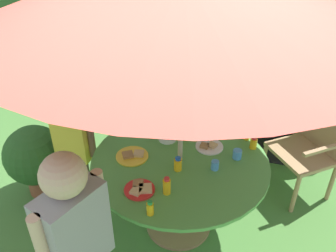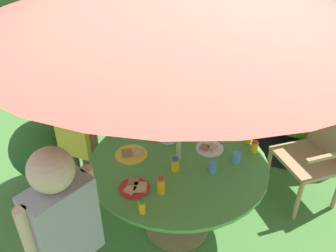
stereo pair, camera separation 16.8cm
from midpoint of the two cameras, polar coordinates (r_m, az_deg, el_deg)
The scene contains 22 objects.
ground_plane at distance 3.20m, azimuth 0.12°, elevation -15.74°, with size 10.00×10.00×0.02m, color #477A38.
hedge_backdrop at distance 5.58m, azimuth 0.34°, elevation 18.76°, with size 9.00×0.70×2.03m, color #33602D.
garden_table at distance 2.80m, azimuth 0.13°, elevation -8.00°, with size 1.35×1.35×0.72m.
wooden_chair at distance 3.42m, azimuth 20.87°, elevation -2.24°, with size 0.62×0.65×0.99m.
dome_tent at distance 4.43m, azimuth 17.91°, elevation 9.08°, with size 2.28×2.28×1.44m.
potted_plant at distance 3.47m, azimuth -21.89°, elevation -4.66°, with size 0.55×0.55×0.71m.
child_in_blue_shirt at distance 3.54m, azimuth -1.09°, elevation 5.55°, with size 0.20×0.41×1.20m.
child_in_yellow_shirt at distance 3.05m, azimuth -16.61°, elevation -1.33°, with size 0.38×0.26×1.17m.
child_in_grey_shirt at distance 2.08m, azimuth -17.11°, elevation -15.64°, with size 0.37×0.41×1.39m.
snack_bowl at distance 2.89m, azimuth -1.77°, elevation -1.67°, with size 0.14×0.14×0.08m.
plate_front_edge at distance 2.74m, azimuth -7.51°, elevation -4.78°, with size 0.25×0.25×0.03m.
plate_mid_right at distance 2.83m, azimuth 4.93°, elevation -3.30°, with size 0.22×0.22×0.03m.
plate_far_left at distance 2.45m, azimuth -6.53°, elevation -10.06°, with size 0.21×0.21×0.03m.
juice_bottle_near_left at distance 2.58m, azimuth -0.28°, elevation -6.19°, with size 0.06×0.06×0.11m.
juice_bottle_near_right at distance 2.93m, azimuth 11.02°, elevation -1.14°, with size 0.05×0.05×0.13m.
juice_bottle_far_right at distance 2.85m, azimuth 11.95°, elevation -2.72°, with size 0.06×0.06×0.10m.
juice_bottle_center_front at distance 2.89m, azimuth 1.11°, elevation -1.04°, with size 0.05×0.05×0.12m.
juice_bottle_center_back at distance 2.27m, azimuth -5.07°, elevation -13.09°, with size 0.05×0.05×0.11m.
juice_bottle_mid_left at distance 3.10m, azimuth -3.78°, elevation 1.37°, with size 0.06×0.06×0.12m.
juice_bottle_back_edge at distance 2.39m, azimuth -2.25°, elevation -9.67°, with size 0.05×0.05×0.13m.
cup_near at distance 2.60m, azimuth 5.71°, elevation -6.31°, with size 0.06×0.06×0.07m, color #4C99D8.
cup_far at distance 2.73m, azimuth 9.33°, elevation -4.53°, with size 0.07×0.07×0.07m, color #4C99D8.
Camera 1 is at (-0.07, -2.11, 2.41)m, focal length 37.94 mm.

